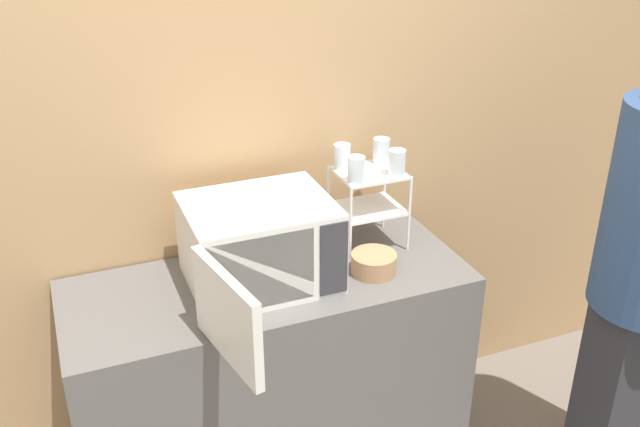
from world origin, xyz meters
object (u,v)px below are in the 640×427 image
Objects in this scene: glass_back_left at (342,157)px; microwave at (258,246)px; glass_front_left at (356,169)px; bowl at (374,264)px; glass_back_right at (381,151)px; dish_rack at (369,192)px; glass_front_right at (397,162)px.

microwave is at bearing -154.11° from glass_back_left.
glass_front_left is 0.35m from bowl.
dish_rack is at bearing -140.99° from glass_back_right.
glass_back_left is at bearing -179.61° from glass_back_right.
microwave and dish_rack have the same top height.
glass_front_left reaches higher than bowl.
microwave is 4.79× the size of bowl.
microwave is at bearing -165.00° from dish_rack.
glass_back_right is 1.00× the size of glass_front_right.
bowl is at bearing -136.54° from glass_front_right.
glass_back_right is 1.00× the size of glass_back_left.
glass_back_right reaches higher than bowl.
glass_front_left is (-0.09, -0.07, 0.14)m from dish_rack.
glass_front_left is 0.59× the size of bowl.
dish_rack is 0.17m from glass_front_right.
microwave is 2.60× the size of dish_rack.
glass_front_left and glass_front_right have the same top height.
glass_front_right is at bearing -39.52° from dish_rack.
bowl is at bearing -11.20° from microwave.
bowl is (0.01, -0.14, -0.32)m from glass_front_left.
glass_front_left reaches higher than microwave.
microwave reaches higher than bowl.
glass_back_left is 0.43m from bowl.
microwave is at bearing -173.44° from glass_front_right.
dish_rack reaches higher than bowl.
glass_front_right is (0.57, 0.07, 0.21)m from microwave.
microwave is at bearing -171.36° from glass_front_left.
glass_back_right is at bearing 60.63° from bowl.
dish_rack is 1.84× the size of bowl.
glass_front_left is (0.40, 0.06, 0.21)m from microwave.
glass_front_right is 0.59× the size of bowl.
bowl is (-0.16, -0.15, -0.32)m from glass_front_right.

